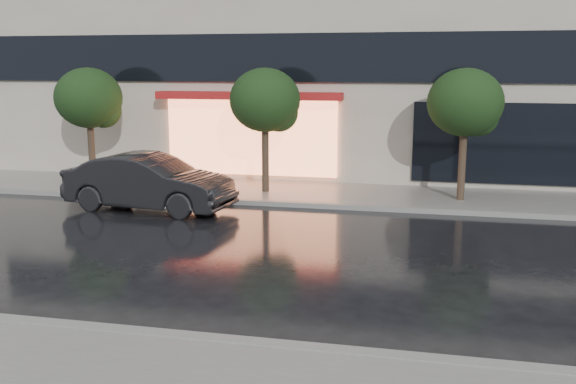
# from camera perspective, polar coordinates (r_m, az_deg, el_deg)

# --- Properties ---
(ground) EXTENTS (120.00, 120.00, 0.00)m
(ground) POSITION_cam_1_polar(r_m,az_deg,el_deg) (10.42, 0.42, -11.73)
(ground) COLOR black
(ground) RESTS_ON ground
(sidewalk_far) EXTENTS (60.00, 3.50, 0.12)m
(sidewalk_far) POSITION_cam_1_polar(r_m,az_deg,el_deg) (20.14, 6.47, -0.31)
(sidewalk_far) COLOR slate
(sidewalk_far) RESTS_ON ground
(curb_near) EXTENTS (60.00, 0.25, 0.14)m
(curb_near) POSITION_cam_1_polar(r_m,az_deg,el_deg) (9.50, -0.86, -13.63)
(curb_near) COLOR gray
(curb_near) RESTS_ON ground
(curb_far) EXTENTS (60.00, 0.25, 0.14)m
(curb_far) POSITION_cam_1_polar(r_m,az_deg,el_deg) (18.44, 5.90, -1.34)
(curb_far) COLOR gray
(curb_far) RESTS_ON ground
(tree_far_west) EXTENTS (2.20, 2.20, 3.99)m
(tree_far_west) POSITION_cam_1_polar(r_m,az_deg,el_deg) (22.31, -17.13, 7.80)
(tree_far_west) COLOR #33261C
(tree_far_west) RESTS_ON ground
(tree_mid_west) EXTENTS (2.20, 2.20, 3.99)m
(tree_mid_west) POSITION_cam_1_polar(r_m,az_deg,el_deg) (20.07, -1.87, 7.96)
(tree_mid_west) COLOR #33261C
(tree_mid_west) RESTS_ON ground
(tree_mid_east) EXTENTS (2.20, 2.20, 3.99)m
(tree_mid_east) POSITION_cam_1_polar(r_m,az_deg,el_deg) (19.49, 15.65, 7.45)
(tree_mid_east) COLOR #33261C
(tree_mid_east) RESTS_ON ground
(parked_car) EXTENTS (5.01, 2.27, 1.59)m
(parked_car) POSITION_cam_1_polar(r_m,az_deg,el_deg) (18.58, -12.25, 0.84)
(parked_car) COLOR black
(parked_car) RESTS_ON ground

